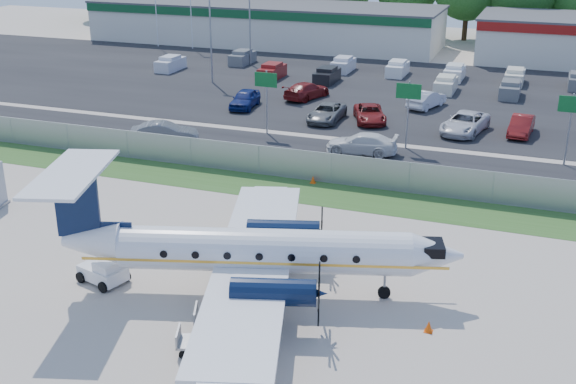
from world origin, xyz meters
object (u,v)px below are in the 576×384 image
(pushback_tug, at_px, (104,271))
(baggage_cart_near, at_px, (219,319))
(baggage_cart_far, at_px, (201,341))
(aircraft, at_px, (256,250))

(pushback_tug, xyz_separation_m, baggage_cart_near, (6.80, -1.90, -0.08))
(pushback_tug, height_order, baggage_cart_near, pushback_tug)
(baggage_cart_far, bearing_deg, aircraft, 86.41)
(pushback_tug, relative_size, baggage_cart_near, 1.08)
(aircraft, bearing_deg, baggage_cart_far, -93.59)
(pushback_tug, xyz_separation_m, baggage_cart_far, (6.79, -3.58, -0.12))
(aircraft, xyz_separation_m, baggage_cart_far, (-0.31, -4.97, -1.77))
(pushback_tug, bearing_deg, baggage_cart_near, -15.60)
(baggage_cart_far, bearing_deg, baggage_cart_near, 89.80)
(baggage_cart_near, relative_size, baggage_cart_far, 1.09)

